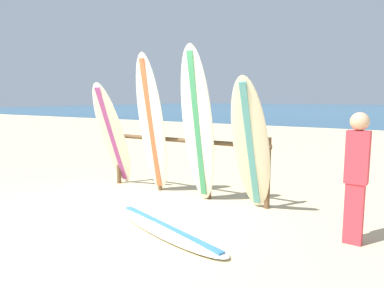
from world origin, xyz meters
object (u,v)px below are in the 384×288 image
Objects in this scene: surfboard_leaning_far_left at (113,136)px; surfboard_leaning_center_left at (198,127)px; surfboard_rack at (183,155)px; surfboard_leaning_center at (251,147)px; beachgoer_standing at (356,173)px; surfboard_leaning_left at (152,125)px; surfboard_lying_on_sand at (167,229)px.

surfboard_leaning_far_left is 1.99m from surfboard_leaning_center_left.
surfboard_leaning_center_left is at bearing -35.30° from surfboard_rack.
surfboard_leaning_center_left is (0.52, -0.37, 0.57)m from surfboard_rack.
surfboard_leaning_center_left is at bearing -2.09° from surfboard_leaning_far_left.
surfboard_leaning_center is (0.95, -0.06, -0.26)m from surfboard_leaning_center_left.
surfboard_leaning_left is at bearing 171.71° from beachgoer_standing.
surfboard_leaning_left reaches higher than surfboard_rack.
surfboard_leaning_center is at bearing -3.72° from surfboard_leaning_center_left.
surfboard_lying_on_sand is at bearing -46.52° from surfboard_leaning_left.
surfboard_leaning_center_left reaches higher than surfboard_lying_on_sand.
beachgoer_standing reaches higher than surfboard_lying_on_sand.
surfboard_lying_on_sand is (2.23, -1.33, -0.99)m from surfboard_leaning_far_left.
surfboard_leaning_far_left reaches higher than beachgoer_standing.
surfboard_leaning_far_left is 0.79× the size of surfboard_leaning_center_left.
surfboard_leaning_left is at bearing 174.03° from surfboard_leaning_center_left.
beachgoer_standing is (1.47, -0.33, -0.16)m from surfboard_leaning_center.
surfboard_leaning_center is (2.92, -0.13, 0.01)m from surfboard_leaning_far_left.
surfboard_leaning_far_left is 0.81× the size of surfboard_leaning_left.
surfboard_leaning_left is 1.59× the size of beachgoer_standing.
surfboard_leaning_center_left reaches higher than surfboard_leaning_left.
surfboard_leaning_left is 1.22× the size of surfboard_leaning_center.
surfboard_leaning_center_left reaches higher than beachgoer_standing.
surfboard_lying_on_sand is at bearing -158.17° from beachgoer_standing.
beachgoer_standing is (2.15, 0.86, 0.84)m from surfboard_lying_on_sand.
surfboard_leaning_left is 0.98× the size of surfboard_leaning_center_left.
surfboard_leaning_center_left is (1.97, -0.07, 0.27)m from surfboard_leaning_far_left.
surfboard_leaning_left is at bearing 2.21° from surfboard_leaning_far_left.
surfboard_leaning_center_left is (1.03, -0.11, 0.02)m from surfboard_leaning_left.
surfboard_leaning_far_left is 4.41m from beachgoer_standing.
surfboard_leaning_left is 2.00m from surfboard_leaning_center.
surfboard_leaning_center is at bearing 60.23° from surfboard_lying_on_sand.
surfboard_lying_on_sand is 1.45× the size of beachgoer_standing.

